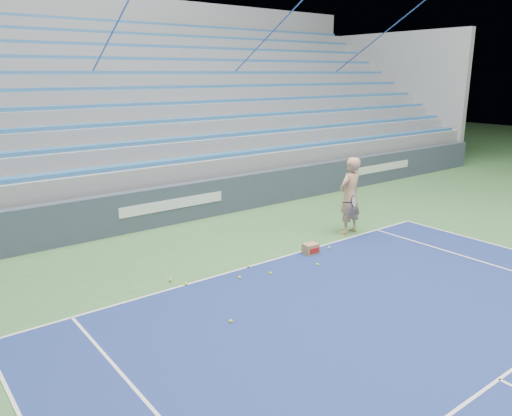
% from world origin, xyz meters
% --- Properties ---
extents(sponsor_barrier, '(30.00, 0.32, 1.10)m').
position_xyz_m(sponsor_barrier, '(0.00, 15.88, 0.55)').
color(sponsor_barrier, '#354151').
rests_on(sponsor_barrier, ground).
extents(bleachers, '(31.00, 9.15, 7.30)m').
position_xyz_m(bleachers, '(0.00, 21.60, 2.36)').
color(bleachers, gray).
rests_on(bleachers, ground).
extents(tennis_player, '(1.00, 0.90, 2.05)m').
position_xyz_m(tennis_player, '(3.32, 12.21, 1.02)').
color(tennis_player, tan).
rests_on(tennis_player, ground).
extents(ball_box, '(0.36, 0.29, 0.26)m').
position_xyz_m(ball_box, '(1.40, 11.65, 0.13)').
color(ball_box, '#A27F4E').
rests_on(ball_box, ground).
extents(tennis_ball_0, '(0.07, 0.07, 0.07)m').
position_xyz_m(tennis_ball_0, '(1.00, 11.01, 0.03)').
color(tennis_ball_0, '#C1F031').
rests_on(tennis_ball_0, ground).
extents(tennis_ball_1, '(0.07, 0.07, 0.07)m').
position_xyz_m(tennis_ball_1, '(2.00, 11.63, 0.03)').
color(tennis_ball_1, '#C1F031').
rests_on(tennis_ball_1, ground).
extents(tennis_ball_2, '(0.07, 0.07, 0.07)m').
position_xyz_m(tennis_ball_2, '(-0.79, 11.48, 0.03)').
color(tennis_ball_2, '#C1F031').
rests_on(tennis_ball_2, ground).
extents(tennis_ball_3, '(0.07, 0.07, 0.07)m').
position_xyz_m(tennis_ball_3, '(-0.28, 11.87, 0.03)').
color(tennis_ball_3, '#C1F031').
rests_on(tennis_ball_3, ground).
extents(tennis_ball_4, '(0.07, 0.07, 0.07)m').
position_xyz_m(tennis_ball_4, '(-1.84, 11.88, 0.03)').
color(tennis_ball_4, '#C1F031').
rests_on(tennis_ball_4, ground).
extents(tennis_ball_5, '(0.07, 0.07, 0.07)m').
position_xyz_m(tennis_ball_5, '(-2.02, 10.04, 0.03)').
color(tennis_ball_5, '#C1F031').
rests_on(tennis_ball_5, ground).
extents(tennis_ball_6, '(0.07, 0.07, 0.07)m').
position_xyz_m(tennis_ball_6, '(-2.00, 12.23, 0.03)').
color(tennis_ball_6, '#C1F031').
rests_on(tennis_ball_6, ground).
extents(tennis_ball_7, '(0.07, 0.07, 0.07)m').
position_xyz_m(tennis_ball_7, '(-0.14, 11.26, 0.03)').
color(tennis_ball_7, '#C1F031').
rests_on(tennis_ball_7, ground).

